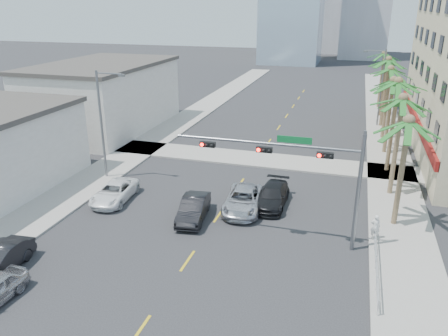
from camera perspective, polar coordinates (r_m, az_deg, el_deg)
name	(u,v)px	position (r m, az deg, el deg)	size (l,w,h in m)	color
ground	(158,304)	(22.74, -8.60, -17.14)	(260.00, 260.00, 0.00)	#262628
sidewalk_right	(393,181)	(38.78, 21.16, -1.58)	(4.00, 120.00, 0.15)	gray
sidewalk_left	(132,154)	(43.56, -11.93, 1.80)	(4.00, 120.00, 0.15)	gray
sidewalk_cross	(256,159)	(41.29, 4.27, 1.15)	(80.00, 4.00, 0.15)	gray
building_left_far	(104,98)	(53.03, -15.36, 8.83)	(11.00, 18.00, 7.20)	beige
traffic_signal_mast	(303,166)	(25.68, 10.27, 0.32)	(11.12, 0.54, 7.20)	slate
palm_tree_0	(409,122)	(29.05, 23.03, 5.56)	(4.80, 4.80, 7.80)	brown
palm_tree_1	(403,99)	(34.03, 22.35, 8.28)	(4.80, 4.80, 8.16)	brown
palm_tree_2	(399,83)	(39.07, 21.84, 10.31)	(4.80, 4.80, 8.52)	brown
palm_tree_3	(393,81)	(44.30, 21.26, 10.54)	(4.80, 4.80, 7.80)	brown
palm_tree_4	(391,70)	(49.38, 20.96, 11.91)	(4.80, 4.80, 8.16)	brown
palm_tree_5	(389,60)	(54.49, 20.71, 13.02)	(4.80, 4.80, 8.52)	brown
palm_tree_6	(386,61)	(59.73, 20.38, 12.96)	(4.80, 4.80, 7.80)	brown
palm_tree_7	(384,54)	(64.85, 20.22, 13.81)	(4.80, 4.80, 8.16)	brown
streetlight_left	(103,120)	(36.73, -15.50, 6.09)	(2.55, 0.25, 9.00)	slate
streetlight_right	(380,84)	(54.83, 19.72, 10.29)	(2.55, 0.25, 9.00)	slate
guardrail	(376,261)	(25.78, 19.27, -11.38)	(0.08, 8.08, 1.00)	silver
car_parked_far	(114,192)	(33.57, -14.11, -3.07)	(2.27, 4.93, 1.37)	white
car_lane_left	(193,209)	(29.93, -4.01, -5.31)	(1.61, 4.62, 1.52)	black
car_lane_center	(243,200)	(31.17, 2.52, -4.18)	(2.50, 5.41, 1.50)	silver
car_lane_right	(272,196)	(32.01, 6.33, -3.66)	(2.03, 5.00, 1.45)	black
pedestrian	(375,227)	(28.77, 19.16, -7.24)	(0.57, 0.38, 1.57)	white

